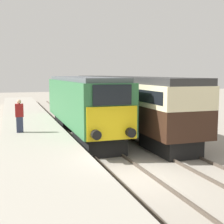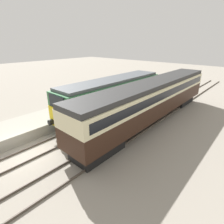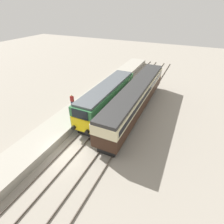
% 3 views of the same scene
% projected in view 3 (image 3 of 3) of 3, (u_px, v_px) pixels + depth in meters
% --- Properties ---
extents(ground_plane, '(120.00, 120.00, 0.00)m').
position_uv_depth(ground_plane, '(68.00, 154.00, 17.21)').
color(ground_plane, gray).
extents(platform_left, '(3.50, 50.00, 0.89)m').
position_uv_depth(platform_left, '(84.00, 106.00, 24.31)').
color(platform_left, '#9E998C').
rests_on(platform_left, ground_plane).
extents(rails_near_track, '(1.51, 60.00, 0.14)m').
position_uv_depth(rails_near_track, '(93.00, 126.00, 21.02)').
color(rails_near_track, '#4C4238').
rests_on(rails_near_track, ground_plane).
extents(rails_far_track, '(1.50, 60.00, 0.14)m').
position_uv_depth(rails_far_track, '(119.00, 134.00, 19.80)').
color(rails_far_track, '#4C4238').
rests_on(rails_far_track, ground_plane).
extents(locomotive, '(2.70, 12.79, 3.91)m').
position_uv_depth(locomotive, '(107.00, 98.00, 22.82)').
color(locomotive, black).
rests_on(locomotive, ground_plane).
extents(passenger_carriage, '(2.75, 18.67, 3.91)m').
position_uv_depth(passenger_carriage, '(136.00, 96.00, 22.74)').
color(passenger_carriage, black).
rests_on(passenger_carriage, ground_plane).
extents(person_on_platform, '(0.44, 0.26, 1.82)m').
position_uv_depth(person_on_platform, '(72.00, 101.00, 22.80)').
color(person_on_platform, '#2D334C').
rests_on(person_on_platform, platform_left).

